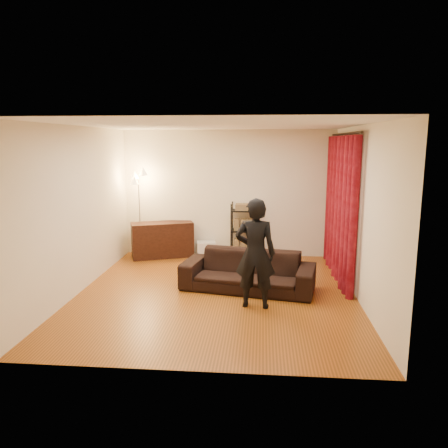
# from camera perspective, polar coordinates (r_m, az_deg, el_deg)

# --- Properties ---
(floor) EXTENTS (5.00, 5.00, 0.00)m
(floor) POSITION_cam_1_polar(r_m,az_deg,el_deg) (7.26, -1.01, -8.99)
(floor) COLOR #944D16
(floor) RESTS_ON ground
(ceiling) EXTENTS (5.00, 5.00, 0.00)m
(ceiling) POSITION_cam_1_polar(r_m,az_deg,el_deg) (6.84, -1.08, 12.82)
(ceiling) COLOR white
(ceiling) RESTS_ON ground
(wall_back) EXTENTS (5.00, 0.00, 5.00)m
(wall_back) POSITION_cam_1_polar(r_m,az_deg,el_deg) (9.39, 0.57, 4.00)
(wall_back) COLOR beige
(wall_back) RESTS_ON ground
(wall_front) EXTENTS (5.00, 0.00, 5.00)m
(wall_front) POSITION_cam_1_polar(r_m,az_deg,el_deg) (4.50, -4.41, -3.47)
(wall_front) COLOR beige
(wall_front) RESTS_ON ground
(wall_left) EXTENTS (0.00, 5.00, 5.00)m
(wall_left) POSITION_cam_1_polar(r_m,az_deg,el_deg) (7.50, -18.40, 1.74)
(wall_left) COLOR beige
(wall_left) RESTS_ON ground
(wall_right) EXTENTS (0.00, 5.00, 5.00)m
(wall_right) POSITION_cam_1_polar(r_m,az_deg,el_deg) (7.06, 17.45, 1.26)
(wall_right) COLOR beige
(wall_right) RESTS_ON ground
(curtain_rod) EXTENTS (0.04, 2.65, 0.04)m
(curtain_rod) POSITION_cam_1_polar(r_m,az_deg,el_deg) (8.05, 15.53, 11.27)
(curtain_rod) COLOR black
(curtain_rod) RESTS_ON wall_right
(curtain) EXTENTS (0.22, 2.65, 2.55)m
(curtain) POSITION_cam_1_polar(r_m,az_deg,el_deg) (8.13, 14.93, 2.06)
(curtain) COLOR maroon
(curtain) RESTS_ON ground
(sofa) EXTENTS (2.31, 1.25, 0.64)m
(sofa) POSITION_cam_1_polar(r_m,az_deg,el_deg) (7.35, 3.13, -6.15)
(sofa) COLOR black
(sofa) RESTS_ON ground
(person) EXTENTS (0.63, 0.44, 1.65)m
(person) POSITION_cam_1_polar(r_m,az_deg,el_deg) (6.47, 4.10, -3.86)
(person) COLOR black
(person) RESTS_ON ground
(media_cabinet) EXTENTS (1.38, 0.91, 0.75)m
(media_cabinet) POSITION_cam_1_polar(r_m,az_deg,el_deg) (9.47, -8.04, -2.04)
(media_cabinet) COLOR black
(media_cabinet) RESTS_ON ground
(storage_boxes) EXTENTS (0.44, 0.38, 0.32)m
(storage_boxes) POSITION_cam_1_polar(r_m,az_deg,el_deg) (9.47, -2.34, -3.27)
(storage_boxes) COLOR silver
(storage_boxes) RESTS_ON ground
(wire_shelf) EXTENTS (0.64, 0.56, 1.18)m
(wire_shelf) POSITION_cam_1_polar(r_m,az_deg,el_deg) (9.27, 2.66, -0.85)
(wire_shelf) COLOR black
(wire_shelf) RESTS_ON ground
(floor_lamp) EXTENTS (0.38, 0.38, 1.85)m
(floor_lamp) POSITION_cam_1_polar(r_m,az_deg,el_deg) (9.43, -10.97, 1.22)
(floor_lamp) COLOR silver
(floor_lamp) RESTS_ON ground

